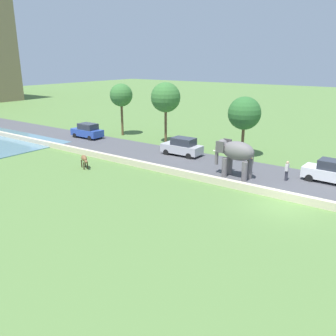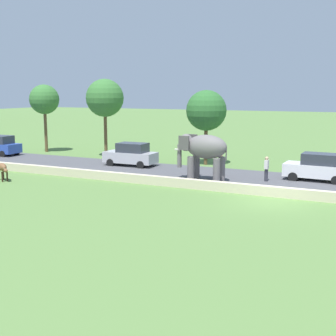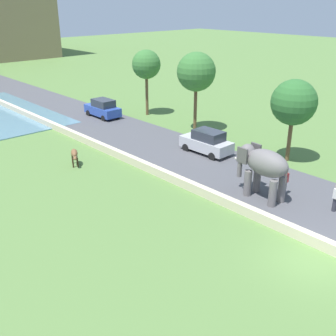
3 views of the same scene
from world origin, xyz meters
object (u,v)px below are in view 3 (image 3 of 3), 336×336
Objects in this scene: elephant at (263,165)px; car_blue at (103,108)px; car_silver at (207,142)px; cow_brown at (74,154)px; person_trailing at (336,197)px; person_beside_elephant at (285,182)px.

elephant is 0.87× the size of car_blue.
car_silver reaches higher than cow_brown.
car_blue is at bearing 86.19° from person_trailing.
cow_brown is at bearing 114.07° from person_trailing.
car_silver is at bearing 66.05° from elephant.
elephant is 12.83m from cow_brown.
person_beside_elephant is at bearing 95.38° from person_trailing.
person_trailing is 0.40× the size of car_silver.
person_beside_elephant is 14.01m from cow_brown.
person_beside_elephant and person_trailing have the same top height.
car_blue reaches higher than person_trailing.
elephant is 2.15× the size of person_beside_elephant.
car_blue reaches higher than person_beside_elephant.
elephant is 7.82m from car_silver.
car_silver reaches higher than person_trailing.
elephant is 2.15× the size of person_trailing.
car_silver is (3.14, 7.07, -1.14)m from elephant.
person_trailing is (0.27, -2.92, 0.00)m from person_beside_elephant.
car_silver is at bearing 76.39° from person_beside_elephant.
car_blue is 12.37m from cow_brown.
elephant is at bearing 112.37° from person_trailing.
car_blue is (3.14, 20.65, -1.14)m from elephant.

